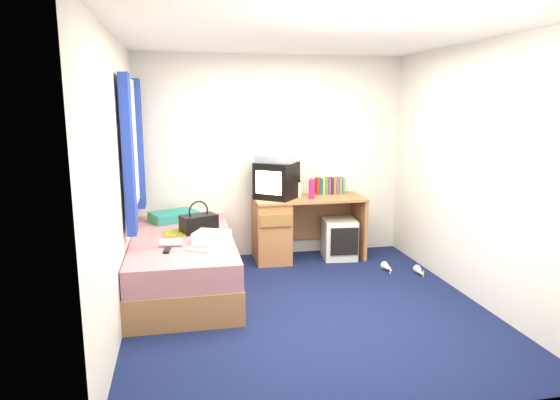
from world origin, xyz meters
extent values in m
plane|color=#0C1438|center=(0.00, 0.00, 0.00)|extent=(3.40, 3.40, 0.00)
plane|color=white|center=(0.00, 0.00, 2.40)|extent=(3.40, 3.40, 0.00)
plane|color=silver|center=(0.00, 1.70, 1.20)|extent=(3.20, 0.00, 3.20)
plane|color=silver|center=(0.00, -1.70, 1.20)|extent=(3.20, 0.00, 3.20)
plane|color=silver|center=(-1.60, 0.00, 1.20)|extent=(0.00, 3.40, 3.40)
plane|color=silver|center=(1.60, 0.00, 1.20)|extent=(0.00, 3.40, 3.40)
cube|color=#AB7447|center=(-1.10, 0.70, 0.15)|extent=(1.00, 2.00, 0.30)
cube|color=olive|center=(-0.60, 0.30, 0.16)|extent=(0.02, 0.70, 0.18)
cube|color=silver|center=(-1.10, 0.70, 0.42)|extent=(0.98, 1.98, 0.24)
cube|color=#175895|center=(-1.19, 1.41, 0.59)|extent=(0.58, 0.49, 0.11)
cube|color=#AB7447|center=(0.38, 1.42, 0.73)|extent=(1.30, 0.55, 0.03)
cube|color=#AB7447|center=(-0.07, 1.42, 0.36)|extent=(0.40, 0.52, 0.72)
cube|color=#AB7447|center=(1.01, 1.42, 0.36)|extent=(0.04, 0.52, 0.72)
cube|color=#AB7447|center=(0.63, 1.67, 0.45)|extent=(0.78, 0.03, 0.55)
cube|color=silver|center=(0.75, 1.36, 0.24)|extent=(0.42, 0.42, 0.48)
cube|color=black|center=(0.00, 1.44, 0.96)|extent=(0.57, 0.57, 0.42)
cube|color=#FFF2A1|center=(-0.12, 1.28, 0.96)|extent=(0.26, 0.21, 0.26)
cube|color=silver|center=(0.00, 1.44, 1.21)|extent=(0.53, 0.49, 0.08)
cube|color=maroon|center=(0.53, 1.60, 0.85)|extent=(0.03, 0.13, 0.20)
cube|color=navy|center=(0.57, 1.60, 0.85)|extent=(0.03, 0.13, 0.20)
cube|color=gold|center=(0.60, 1.60, 0.85)|extent=(0.03, 0.13, 0.20)
cube|color=#337F33|center=(0.64, 1.60, 0.85)|extent=(0.03, 0.13, 0.20)
cube|color=#7F337F|center=(0.67, 1.60, 0.85)|extent=(0.03, 0.13, 0.20)
cube|color=#262626|center=(0.71, 1.60, 0.85)|extent=(0.03, 0.13, 0.20)
cube|color=#B26633|center=(0.74, 1.60, 0.85)|extent=(0.03, 0.13, 0.20)
cube|color=#4C4C99|center=(0.78, 1.60, 0.85)|extent=(0.03, 0.13, 0.20)
cube|color=olive|center=(0.81, 1.60, 0.85)|extent=(0.03, 0.13, 0.20)
cube|color=#337272|center=(0.85, 1.60, 0.85)|extent=(0.03, 0.13, 0.20)
cube|color=black|center=(0.86, 1.63, 0.82)|extent=(0.03, 0.12, 0.14)
cylinder|color=#D81E5D|center=(0.39, 1.32, 0.86)|extent=(0.08, 0.08, 0.22)
cylinder|color=silver|center=(0.27, 1.44, 0.84)|extent=(0.06, 0.06, 0.18)
cube|color=black|center=(-0.93, 0.86, 0.63)|extent=(0.41, 0.32, 0.18)
torus|color=black|center=(-0.93, 0.86, 0.76)|extent=(0.21, 0.10, 0.22)
cube|color=white|center=(-0.82, 0.44, 0.59)|extent=(0.39, 0.37, 0.10)
cube|color=yellow|center=(-1.17, 0.83, 0.55)|extent=(0.21, 0.28, 0.01)
cylinder|color=silver|center=(-1.20, 0.38, 0.58)|extent=(0.20, 0.08, 0.07)
cube|color=#FD9B38|center=(-0.97, 0.18, 0.55)|extent=(0.22, 0.16, 0.01)
cube|color=black|center=(-1.24, 0.23, 0.55)|extent=(0.07, 0.16, 0.02)
cube|color=silver|center=(-1.58, 0.90, 1.45)|extent=(0.02, 0.90, 1.10)
cube|color=white|center=(-1.57, 0.90, 2.04)|extent=(0.06, 1.06, 0.08)
cube|color=white|center=(-1.57, 0.90, 0.86)|extent=(0.06, 1.06, 0.08)
cube|color=navy|center=(-1.53, 0.31, 1.40)|extent=(0.08, 0.24, 1.40)
cube|color=navy|center=(-1.53, 1.49, 1.40)|extent=(0.08, 0.24, 1.40)
cone|color=silver|center=(1.13, 0.77, 0.04)|extent=(0.10, 0.22, 0.09)
cone|color=silver|center=(1.42, 0.59, 0.04)|extent=(0.12, 0.23, 0.09)
camera|label=1|loc=(-1.08, -4.18, 1.86)|focal=32.00mm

